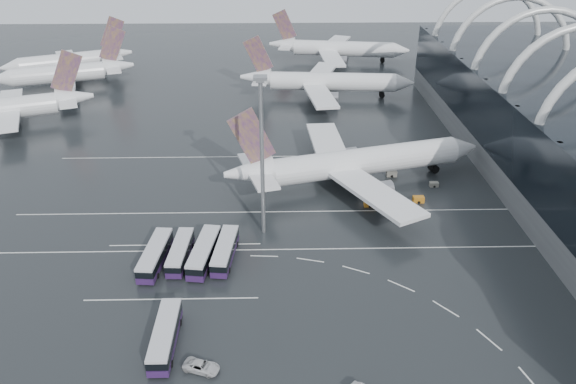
{
  "coord_description": "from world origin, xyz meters",
  "views": [
    {
      "loc": [
        -6.83,
        -88.27,
        57.09
      ],
      "look_at": [
        -4.66,
        7.35,
        7.0
      ],
      "focal_mm": 35.0,
      "sensor_mm": 36.0,
      "label": 1
    }
  ],
  "objects_px": {
    "airliner_gate_c": "(336,49)",
    "jet_remote_far": "(71,61)",
    "van_curve_a": "(201,366)",
    "gse_cart_belly_b": "(392,174)",
    "gse_cart_belly_d": "(434,184)",
    "bus_row_far_c": "(165,336)",
    "bus_row_near_a": "(155,255)",
    "jet_remote_west": "(12,108)",
    "gse_cart_belly_a": "(418,199)",
    "bus_row_near_d": "(225,251)",
    "jet_remote_mid": "(68,73)",
    "airliner_main": "(353,163)",
    "bus_row_near_c": "(204,252)",
    "floodlight_mast": "(262,139)",
    "gse_cart_belly_c": "(370,203)",
    "airliner_gate_b": "(324,82)",
    "bus_row_near_b": "(180,252)"
  },
  "relations": [
    {
      "from": "van_curve_a",
      "to": "bus_row_near_c",
      "type": "bearing_deg",
      "value": 23.95
    },
    {
      "from": "bus_row_near_c",
      "to": "gse_cart_belly_b",
      "type": "distance_m",
      "value": 51.88
    },
    {
      "from": "gse_cart_belly_c",
      "to": "gse_cart_belly_d",
      "type": "height_order",
      "value": "gse_cart_belly_c"
    },
    {
      "from": "jet_remote_far",
      "to": "floodlight_mast",
      "type": "distance_m",
      "value": 132.0
    },
    {
      "from": "gse_cart_belly_b",
      "to": "bus_row_near_d",
      "type": "bearing_deg",
      "value": -137.48
    },
    {
      "from": "airliner_main",
      "to": "bus_row_near_c",
      "type": "height_order",
      "value": "airliner_main"
    },
    {
      "from": "airliner_gate_c",
      "to": "gse_cart_belly_a",
      "type": "distance_m",
      "value": 116.63
    },
    {
      "from": "van_curve_a",
      "to": "gse_cart_belly_b",
      "type": "distance_m",
      "value": 70.3
    },
    {
      "from": "bus_row_near_c",
      "to": "floodlight_mast",
      "type": "distance_m",
      "value": 22.45
    },
    {
      "from": "bus_row_near_b",
      "to": "bus_row_far_c",
      "type": "relative_size",
      "value": 0.94
    },
    {
      "from": "airliner_gate_c",
      "to": "jet_remote_far",
      "type": "relative_size",
      "value": 1.26
    },
    {
      "from": "jet_remote_far",
      "to": "bus_row_near_d",
      "type": "height_order",
      "value": "jet_remote_far"
    },
    {
      "from": "jet_remote_west",
      "to": "van_curve_a",
      "type": "height_order",
      "value": "jet_remote_west"
    },
    {
      "from": "airliner_gate_c",
      "to": "bus_row_far_c",
      "type": "relative_size",
      "value": 4.15
    },
    {
      "from": "jet_remote_far",
      "to": "bus_row_near_c",
      "type": "bearing_deg",
      "value": 92.8
    },
    {
      "from": "gse_cart_belly_d",
      "to": "bus_row_far_c",
      "type": "bearing_deg",
      "value": -136.22
    },
    {
      "from": "jet_remote_west",
      "to": "gse_cart_belly_c",
      "type": "distance_m",
      "value": 105.76
    },
    {
      "from": "jet_remote_far",
      "to": "gse_cart_belly_a",
      "type": "distance_m",
      "value": 143.52
    },
    {
      "from": "airliner_main",
      "to": "bus_row_near_d",
      "type": "bearing_deg",
      "value": -147.79
    },
    {
      "from": "airliner_gate_c",
      "to": "van_curve_a",
      "type": "xyz_separation_m",
      "value": [
        -34.33,
        -163.43,
        -4.19
      ]
    },
    {
      "from": "jet_remote_mid",
      "to": "bus_row_near_c",
      "type": "xyz_separation_m",
      "value": [
        56.9,
        -103.84,
        -3.27
      ]
    },
    {
      "from": "jet_remote_far",
      "to": "gse_cart_belly_b",
      "type": "xyz_separation_m",
      "value": [
        100.39,
        -86.43,
        -4.46
      ]
    },
    {
      "from": "airliner_main",
      "to": "jet_remote_far",
      "type": "relative_size",
      "value": 1.36
    },
    {
      "from": "airliner_gate_b",
      "to": "jet_remote_mid",
      "type": "relative_size",
      "value": 1.25
    },
    {
      "from": "gse_cart_belly_b",
      "to": "gse_cart_belly_d",
      "type": "relative_size",
      "value": 1.23
    },
    {
      "from": "bus_row_near_a",
      "to": "gse_cart_belly_b",
      "type": "height_order",
      "value": "bus_row_near_a"
    },
    {
      "from": "jet_remote_mid",
      "to": "van_curve_a",
      "type": "xyz_separation_m",
      "value": [
        59.35,
        -130.03,
        -4.42
      ]
    },
    {
      "from": "airliner_main",
      "to": "floodlight_mast",
      "type": "relative_size",
      "value": 1.94
    },
    {
      "from": "gse_cart_belly_a",
      "to": "gse_cart_belly_c",
      "type": "height_order",
      "value": "gse_cart_belly_c"
    },
    {
      "from": "jet_remote_mid",
      "to": "floodlight_mast",
      "type": "distance_m",
      "value": 116.61
    },
    {
      "from": "gse_cart_belly_c",
      "to": "van_curve_a",
      "type": "bearing_deg",
      "value": -123.3
    },
    {
      "from": "bus_row_near_d",
      "to": "gse_cart_belly_c",
      "type": "height_order",
      "value": "bus_row_near_d"
    },
    {
      "from": "jet_remote_mid",
      "to": "gse_cart_belly_d",
      "type": "bearing_deg",
      "value": 125.91
    },
    {
      "from": "jet_remote_west",
      "to": "gse_cart_belly_d",
      "type": "relative_size",
      "value": 23.47
    },
    {
      "from": "bus_row_near_d",
      "to": "airliner_main",
      "type": "bearing_deg",
      "value": -36.07
    },
    {
      "from": "jet_remote_west",
      "to": "bus_row_far_c",
      "type": "bearing_deg",
      "value": 102.97
    },
    {
      "from": "bus_row_near_b",
      "to": "bus_row_near_c",
      "type": "relative_size",
      "value": 0.89
    },
    {
      "from": "bus_row_near_d",
      "to": "gse_cart_belly_a",
      "type": "height_order",
      "value": "bus_row_near_d"
    },
    {
      "from": "airliner_gate_c",
      "to": "gse_cart_belly_c",
      "type": "bearing_deg",
      "value": -83.33
    },
    {
      "from": "jet_remote_mid",
      "to": "van_curve_a",
      "type": "bearing_deg",
      "value": 96.29
    },
    {
      "from": "bus_row_near_a",
      "to": "gse_cart_belly_d",
      "type": "bearing_deg",
      "value": -58.14
    },
    {
      "from": "airliner_main",
      "to": "bus_row_far_c",
      "type": "distance_m",
      "value": 60.76
    },
    {
      "from": "bus_row_near_d",
      "to": "van_curve_a",
      "type": "relative_size",
      "value": 2.61
    },
    {
      "from": "jet_remote_mid",
      "to": "gse_cart_belly_a",
      "type": "height_order",
      "value": "jet_remote_mid"
    },
    {
      "from": "jet_remote_mid",
      "to": "jet_remote_far",
      "type": "bearing_deg",
      "value": -94.68
    },
    {
      "from": "airliner_main",
      "to": "airliner_gate_b",
      "type": "relative_size",
      "value": 1.06
    },
    {
      "from": "bus_row_far_c",
      "to": "bus_row_near_c",
      "type": "bearing_deg",
      "value": -8.78
    },
    {
      "from": "gse_cart_belly_a",
      "to": "gse_cart_belly_d",
      "type": "xyz_separation_m",
      "value": [
        5.13,
        7.12,
        -0.11
      ]
    },
    {
      "from": "gse_cart_belly_c",
      "to": "bus_row_near_a",
      "type": "bearing_deg",
      "value": -153.87
    },
    {
      "from": "bus_row_near_d",
      "to": "jet_remote_mid",
      "type": "bearing_deg",
      "value": 36.38
    }
  ]
}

